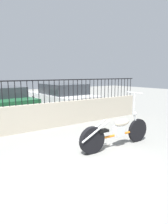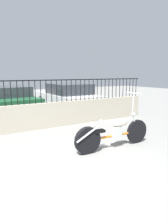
% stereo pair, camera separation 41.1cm
% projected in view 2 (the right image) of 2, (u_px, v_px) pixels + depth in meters
% --- Properties ---
extents(ground_plane, '(40.00, 40.00, 0.00)m').
position_uv_depth(ground_plane, '(76.00, 171.00, 3.81)').
color(ground_plane, gray).
extents(low_wall, '(9.70, 0.18, 0.86)m').
position_uv_depth(low_wall, '(28.00, 118.00, 6.39)').
color(low_wall, '#B2A893').
rests_on(low_wall, ground_plane).
extents(fence_railing, '(9.70, 0.04, 0.77)m').
position_uv_depth(fence_railing, '(26.00, 88.00, 6.22)').
color(fence_railing, black).
rests_on(fence_railing, low_wall).
extents(motorcycle_orange, '(2.15, 0.52, 1.36)m').
position_uv_depth(motorcycle_orange, '(111.00, 133.00, 4.86)').
color(motorcycle_orange, black).
rests_on(motorcycle_orange, ground_plane).
extents(car_green, '(2.26, 4.35, 1.28)m').
position_uv_depth(car_green, '(6.00, 100.00, 8.86)').
color(car_green, black).
rests_on(car_green, ground_plane).
extents(car_white, '(1.92, 4.39, 1.33)m').
position_uv_depth(car_white, '(68.00, 97.00, 10.10)').
color(car_white, black).
rests_on(car_white, ground_plane).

